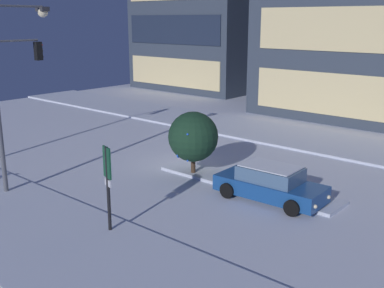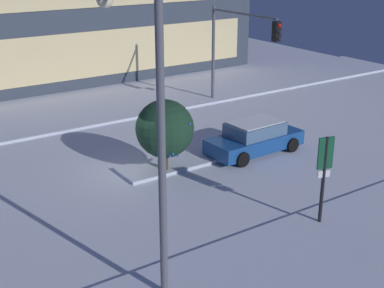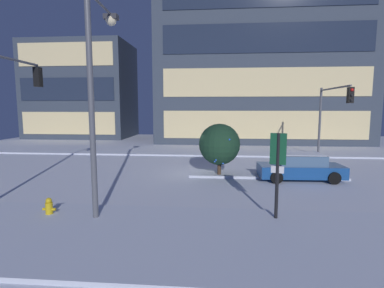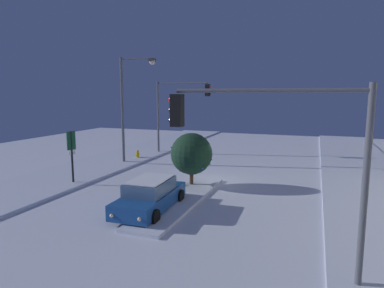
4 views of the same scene
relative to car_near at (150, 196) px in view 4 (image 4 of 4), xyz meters
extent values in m
plane|color=silver|center=(-5.65, 0.95, -0.71)|extent=(52.00, 52.00, 0.00)
cube|color=silver|center=(-5.65, -8.14, -0.64)|extent=(52.00, 5.20, 0.14)
cube|color=silver|center=(-5.65, 10.03, -0.64)|extent=(52.00, 5.20, 0.14)
cube|color=silver|center=(-1.77, 0.82, -0.64)|extent=(9.00, 1.80, 0.14)
cube|color=#19478C|center=(0.00, 0.00, -0.18)|extent=(4.62, 1.98, 0.66)
cube|color=slate|center=(0.00, 0.00, 0.43)|extent=(2.52, 1.72, 0.60)
cube|color=white|center=(0.00, 0.00, 0.76)|extent=(2.33, 1.60, 0.04)
sphere|color=#F9E5B2|center=(2.27, 0.70, -0.21)|extent=(0.16, 0.16, 0.16)
sphere|color=#F9E5B2|center=(2.32, -0.53, -0.21)|extent=(0.16, 0.16, 0.16)
cylinder|color=black|center=(1.47, 0.96, -0.38)|extent=(0.67, 0.24, 0.66)
cylinder|color=black|center=(1.53, -0.85, -0.38)|extent=(0.67, 0.24, 0.66)
cylinder|color=black|center=(-1.54, 0.85, -0.38)|extent=(0.67, 0.24, 0.66)
cylinder|color=black|center=(-1.47, -0.96, -0.38)|extent=(0.67, 0.24, 0.66)
cylinder|color=#565960|center=(3.66, 8.23, 2.09)|extent=(0.18, 0.18, 5.60)
cylinder|color=#565960|center=(3.66, 5.56, 4.69)|extent=(0.12, 5.34, 0.12)
cube|color=black|center=(3.66, 2.89, 4.09)|extent=(0.32, 0.36, 1.00)
sphere|color=red|center=(3.66, 2.70, 4.41)|extent=(0.20, 0.20, 0.20)
sphere|color=black|center=(3.66, 2.70, 4.09)|extent=(0.20, 0.20, 0.20)
sphere|color=black|center=(3.66, 2.70, 3.77)|extent=(0.20, 0.20, 0.20)
cylinder|color=#565960|center=(-14.00, -6.34, 2.49)|extent=(0.18, 0.18, 6.41)
cylinder|color=#565960|center=(-14.00, -4.03, 5.49)|extent=(0.12, 4.61, 0.12)
cube|color=black|center=(-14.00, -1.73, 4.89)|extent=(0.32, 0.36, 1.00)
sphere|color=red|center=(-14.00, -1.54, 5.21)|extent=(0.20, 0.20, 0.20)
sphere|color=black|center=(-14.00, -1.54, 4.89)|extent=(0.20, 0.20, 0.20)
sphere|color=black|center=(-14.00, -1.54, 4.57)|extent=(0.20, 0.20, 0.20)
cylinder|color=#565960|center=(-8.94, -6.86, 3.28)|extent=(0.20, 0.20, 7.97)
cylinder|color=#565960|center=(-8.99, -5.60, 7.11)|extent=(0.21, 2.52, 0.10)
cube|color=#333338|center=(-9.05, -4.34, 7.01)|extent=(0.56, 0.36, 0.20)
sphere|color=#F9E5B2|center=(-9.05, -4.34, 6.88)|extent=(0.44, 0.44, 0.44)
cylinder|color=gold|center=(-10.78, -6.69, -0.43)|extent=(0.26, 0.26, 0.56)
sphere|color=gold|center=(-10.78, -6.69, -0.08)|extent=(0.22, 0.22, 0.22)
cylinder|color=gold|center=(-10.96, -6.69, -0.40)|extent=(0.12, 0.10, 0.10)
cylinder|color=gold|center=(-10.60, -6.69, -0.40)|extent=(0.12, 0.10, 0.10)
cylinder|color=black|center=(-2.54, -6.40, 0.87)|extent=(0.12, 0.12, 3.16)
cube|color=#144C2D|center=(-2.54, -6.40, 1.90)|extent=(0.54, 0.21, 1.09)
cube|color=white|center=(-2.54, -6.40, 1.17)|extent=(0.44, 0.17, 0.24)
cylinder|color=#473323|center=(-4.51, 0.35, -0.26)|extent=(0.22, 0.22, 0.90)
sphere|color=#193823|center=(-4.51, 0.35, 1.21)|extent=(2.39, 2.39, 2.39)
sphere|color=blue|center=(-4.76, -0.45, 0.33)|extent=(0.10, 0.10, 0.10)
sphere|color=blue|center=(-4.70, -0.56, 0.44)|extent=(0.10, 0.10, 0.10)
sphere|color=blue|center=(-4.86, 1.33, 0.61)|extent=(0.10, 0.10, 0.10)
sphere|color=blue|center=(-3.98, 1.19, 0.53)|extent=(0.10, 0.10, 0.10)
sphere|color=blue|center=(-4.99, 1.39, 0.85)|extent=(0.10, 0.10, 0.10)
sphere|color=blue|center=(-3.98, -0.66, 1.60)|extent=(0.10, 0.10, 0.10)
sphere|color=blue|center=(-4.31, -0.29, 0.20)|extent=(0.10, 0.10, 0.10)
camera|label=1|loc=(9.63, -16.00, 6.61)|focal=44.04mm
camera|label=2|loc=(-15.16, -17.39, 8.23)|focal=50.49mm
camera|label=3|loc=(-4.64, -16.74, 3.32)|focal=27.77mm
camera|label=4|loc=(13.33, 6.93, 4.60)|focal=31.67mm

